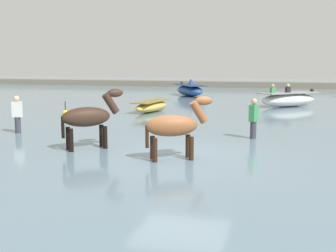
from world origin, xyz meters
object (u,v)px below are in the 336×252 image
object	(u,v)px
person_spectator_far	(253,122)
person_onlooker_right	(17,117)
horse_lead_chestnut	(175,128)
horse_trailing_dark_bay	(89,118)
boat_mid_channel	(190,90)
channel_buoy	(66,113)
boat_near_starboard	(152,106)
boat_far_inshore	(288,99)

from	to	relation	value
person_spectator_far	person_onlooker_right	bearing A→B (deg)	-172.71
horse_lead_chestnut	horse_trailing_dark_bay	world-z (taller)	horse_trailing_dark_bay
horse_lead_chestnut	boat_mid_channel	world-z (taller)	horse_lead_chestnut
horse_lead_chestnut	person_onlooker_right	xyz separation A→B (m)	(-6.37, 2.57, -0.27)
channel_buoy	boat_near_starboard	bearing A→B (deg)	42.66
horse_trailing_dark_bay	channel_buoy	world-z (taller)	horse_trailing_dark_bay
channel_buoy	boat_mid_channel	bearing A→B (deg)	77.70
horse_lead_chestnut	person_spectator_far	size ratio (longest dim) A/B	1.18
boat_near_starboard	channel_buoy	bearing A→B (deg)	-137.34
horse_lead_chestnut	boat_near_starboard	bearing A→B (deg)	110.48
horse_lead_chestnut	channel_buoy	size ratio (longest dim) A/B	2.75
horse_trailing_dark_bay	boat_far_inshore	xyz separation A→B (m)	(5.65, 13.78, -0.48)
horse_trailing_dark_bay	boat_mid_channel	world-z (taller)	horse_trailing_dark_bay
person_onlooker_right	boat_near_starboard	bearing A→B (deg)	70.79
horse_trailing_dark_bay	person_onlooker_right	distance (m)	4.12
person_spectator_far	boat_near_starboard	bearing A→B (deg)	130.40
horse_trailing_dark_bay	boat_mid_channel	distance (m)	19.83
horse_lead_chestnut	person_onlooker_right	distance (m)	6.87
boat_mid_channel	boat_far_inshore	xyz separation A→B (m)	(6.99, -6.00, -0.01)
person_onlooker_right	boat_mid_channel	bearing A→B (deg)	82.64
boat_mid_channel	person_onlooker_right	xyz separation A→B (m)	(-2.31, -17.91, 0.15)
boat_mid_channel	horse_trailing_dark_bay	bearing A→B (deg)	-86.12
horse_lead_chestnut	boat_mid_channel	bearing A→B (deg)	101.20
boat_near_starboard	channel_buoy	size ratio (longest dim) A/B	4.49
horse_trailing_dark_bay	boat_near_starboard	world-z (taller)	horse_trailing_dark_bay
horse_trailing_dark_bay	boat_far_inshore	bearing A→B (deg)	67.70
horse_trailing_dark_bay	person_onlooker_right	size ratio (longest dim) A/B	1.24
horse_lead_chestnut	horse_trailing_dark_bay	xyz separation A→B (m)	(-2.71, 0.69, 0.05)
horse_trailing_dark_bay	person_spectator_far	world-z (taller)	horse_trailing_dark_bay
channel_buoy	horse_lead_chestnut	bearing A→B (deg)	-45.49
boat_near_starboard	channel_buoy	world-z (taller)	channel_buoy
horse_trailing_dark_bay	boat_far_inshore	distance (m)	14.90
boat_far_inshore	boat_near_starboard	bearing A→B (deg)	-146.61
person_spectator_far	channel_buoy	xyz separation A→B (m)	(-8.71, 3.49, -0.40)
boat_far_inshore	person_spectator_far	world-z (taller)	person_spectator_far
boat_mid_channel	person_onlooker_right	world-z (taller)	person_onlooker_right
horse_lead_chestnut	horse_trailing_dark_bay	bearing A→B (deg)	165.75
boat_far_inshore	horse_trailing_dark_bay	bearing A→B (deg)	-112.30
channel_buoy	person_onlooker_right	bearing A→B (deg)	-82.38
boat_near_starboard	person_spectator_far	xyz separation A→B (m)	(5.49, -6.45, 0.28)
person_spectator_far	boat_far_inshore	bearing A→B (deg)	83.69
horse_trailing_dark_bay	boat_far_inshore	size ratio (longest dim) A/B	0.55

